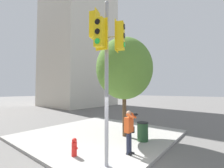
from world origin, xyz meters
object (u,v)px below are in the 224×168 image
Objects in this scene: traffic_signal_pole at (105,52)px; fire_hydrant at (74,147)px; person_photographer at (129,128)px; trash_bin at (143,131)px; street_tree at (124,69)px.

fire_hydrant is at bearing 86.91° from traffic_signal_pole.
person_photographer is 2.33m from fire_hydrant.
traffic_signal_pole is 5.96× the size of trash_bin.
street_tree is (1.88, 1.49, 2.82)m from person_photographer.
street_tree reaches higher than person_photographer.
trash_bin is (3.31, -1.31, 0.13)m from fire_hydrant.
fire_hydrant is at bearing 133.79° from person_photographer.
fire_hydrant is (0.09, 1.68, -3.51)m from traffic_signal_pole.
person_photographer is 1.84× the size of trash_bin.
street_tree is 4.91m from fire_hydrant.
traffic_signal_pole is at bearing -177.14° from person_photographer.
street_tree is 3.60m from trash_bin.
person_photographer is at bearing 2.86° from traffic_signal_pole.
trash_bin reaches higher than fire_hydrant.
traffic_signal_pole is at bearing -155.91° from street_tree.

